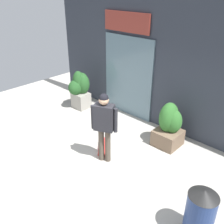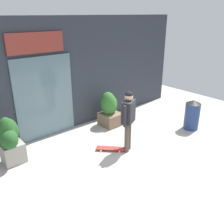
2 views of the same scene
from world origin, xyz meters
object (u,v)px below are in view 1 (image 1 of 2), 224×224
skateboarder (104,121)px  trash_bin (200,213)px  planter_box_right (169,125)px  planter_box_left (80,88)px  skateboard (103,146)px

skateboarder → trash_bin: bearing=-124.4°
skateboarder → trash_bin: (2.56, -0.37, -0.56)m
planter_box_right → trash_bin: 2.71m
planter_box_left → planter_box_right: 3.38m
skateboard → planter_box_right: 1.79m
planter_box_left → trash_bin: size_ratio=1.28×
planter_box_left → trash_bin: (5.22, -1.87, -0.19)m
planter_box_right → planter_box_left: bearing=-177.8°
planter_box_right → skateboarder: bearing=-113.9°
skateboarder → planter_box_left: bearing=34.6°
skateboarder → trash_bin: 2.65m
planter_box_left → trash_bin: planter_box_left is taller
skateboard → planter_box_left: bearing=19.6°
skateboarder → trash_bin: size_ratio=1.74×
planter_box_left → planter_box_right: planter_box_left is taller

